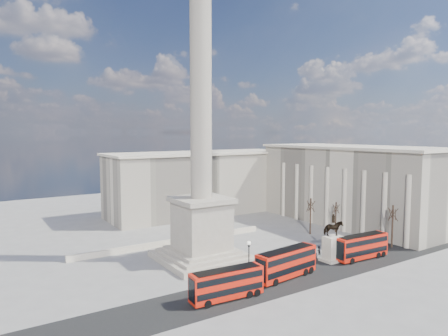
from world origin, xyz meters
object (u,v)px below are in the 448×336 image
nelsons_column (201,185)px  red_bus_c (362,246)px  pedestrian_standing (319,250)px  red_bus_a (227,284)px  equestrian_statue (333,245)px  victorian_lamp (249,259)px  pedestrian_walking (316,257)px  red_bus_b (287,263)px  pedestrian_crossing (268,256)px

nelsons_column → red_bus_c: size_ratio=4.69×
pedestrian_standing → red_bus_a: bearing=9.0°
red_bus_c → equestrian_statue: 5.41m
red_bus_a → victorian_lamp: victorian_lamp is taller
nelsons_column → red_bus_c: nelsons_column is taller
victorian_lamp → equestrian_statue: (18.52, 1.09, -0.99)m
victorian_lamp → pedestrian_walking: (15.85, 2.26, -3.03)m
red_bus_b → victorian_lamp: size_ratio=1.72×
red_bus_c → pedestrian_walking: 8.41m
pedestrian_standing → victorian_lamp: bearing=6.6°
red_bus_a → red_bus_b: 11.87m
equestrian_statue → pedestrian_standing: (0.42, 3.60, -2.00)m
red_bus_a → pedestrian_crossing: size_ratio=6.09×
nelsons_column → pedestrian_crossing: bearing=-35.2°
victorian_lamp → pedestrian_standing: victorian_lamp is taller
red_bus_c → pedestrian_crossing: (-14.07, 8.19, -1.40)m
nelsons_column → victorian_lamp: size_ratio=7.72×
equestrian_statue → pedestrian_crossing: bearing=146.1°
nelsons_column → pedestrian_crossing: size_ratio=29.77×
red_bus_c → victorian_lamp: size_ratio=1.65×
red_bus_a → pedestrian_walking: bearing=16.1°
red_bus_c → pedestrian_crossing: size_ratio=6.35×
red_bus_b → pedestrian_standing: red_bus_b is taller
red_bus_a → red_bus_c: (28.72, 1.38, 0.09)m
red_bus_c → pedestrian_crossing: red_bus_c is taller
red_bus_b → red_bus_c: size_ratio=1.04×
nelsons_column → victorian_lamp: 16.51m
pedestrian_standing → red_bus_c: bearing=121.4°
pedestrian_walking → red_bus_a: bearing=-169.4°
pedestrian_walking → pedestrian_crossing: 8.12m
pedestrian_walking → pedestrian_crossing: pedestrian_crossing is taller
nelsons_column → red_bus_a: 20.12m
red_bus_b → pedestrian_crossing: size_ratio=6.62×
red_bus_c → pedestrian_walking: bearing=160.2°
nelsons_column → pedestrian_walking: size_ratio=32.25×
red_bus_a → nelsons_column: bearing=75.4°
nelsons_column → red_bus_b: (6.40, -14.48, -10.60)m
red_bus_a → pedestrian_standing: 25.22m
red_bus_c → pedestrian_standing: red_bus_c is taller
red_bus_a → red_bus_c: red_bus_c is taller
pedestrian_walking → pedestrian_crossing: bearing=140.8°
equestrian_statue → red_bus_a: bearing=-171.7°
red_bus_c → equestrian_statue: size_ratio=1.31×
pedestrian_walking → pedestrian_standing: bearing=36.5°
red_bus_c → nelsons_column: bearing=151.0°
red_bus_b → pedestrian_walking: red_bus_b is taller
equestrian_statue → pedestrian_walking: 3.55m
nelsons_column → pedestrian_crossing: nelsons_column is taller
equestrian_statue → pedestrian_standing: size_ratio=4.99×
equestrian_statue → pedestrian_standing: 4.14m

